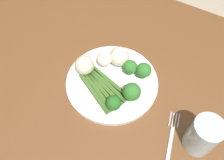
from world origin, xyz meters
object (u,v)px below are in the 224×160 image
at_px(broccoli_back_right, 144,70).
at_px(cauliflower_edge, 84,65).
at_px(broccoli_outer_edge, 114,103).
at_px(broccoli_near_center, 132,92).
at_px(plate, 112,82).
at_px(cauliflower_left, 103,60).
at_px(asparagus_bundle, 102,88).
at_px(fork, 171,138).
at_px(cauliflower_mid, 119,56).
at_px(water_glass, 203,136).
at_px(dining_table, 107,85).
at_px(broccoli_back, 130,67).

distance_m(broccoli_back_right, cauliflower_edge, 0.18).
bearing_deg(broccoli_outer_edge, broccoli_near_center, 62.23).
relative_size(plate, broccoli_back_right, 5.03).
relative_size(plate, cauliflower_left, 5.89).
relative_size(broccoli_back_right, cauliflower_edge, 0.94).
bearing_deg(plate, asparagus_bundle, -105.20).
xyz_separation_m(asparagus_bundle, fork, (0.24, -0.03, -0.02)).
height_order(cauliflower_mid, water_glass, water_glass).
distance_m(dining_table, broccoli_back, 0.18).
xyz_separation_m(cauliflower_left, cauliflower_mid, (0.04, 0.03, 0.01)).
bearing_deg(cauliflower_left, cauliflower_mid, 40.99).
relative_size(broccoli_outer_edge, broccoli_near_center, 0.82).
bearing_deg(dining_table, broccoli_outer_edge, -50.51).
distance_m(broccoli_back, cauliflower_left, 0.09).
distance_m(cauliflower_left, fork, 0.31).
bearing_deg(broccoli_back_right, asparagus_bundle, -129.44).
bearing_deg(plate, water_glass, -9.50).
xyz_separation_m(broccoli_back_right, fork, (0.16, -0.14, -0.05)).
xyz_separation_m(broccoli_near_center, water_glass, (0.22, -0.02, 0.01)).
distance_m(cauliflower_mid, fork, 0.29).
relative_size(dining_table, broccoli_near_center, 20.60).
distance_m(broccoli_near_center, cauliflower_edge, 0.17).
xyz_separation_m(asparagus_bundle, cauliflower_edge, (-0.08, 0.03, 0.02)).
height_order(asparagus_bundle, fork, asparagus_bundle).
relative_size(broccoli_near_center, fork, 0.40).
height_order(asparagus_bundle, broccoli_back, broccoli_back).
bearing_deg(cauliflower_mid, broccoli_outer_edge, -65.77).
bearing_deg(cauliflower_edge, dining_table, 52.07).
bearing_deg(cauliflower_edge, cauliflower_left, 54.12).
xyz_separation_m(dining_table, cauliflower_edge, (-0.04, -0.06, 0.15)).
bearing_deg(asparagus_bundle, water_glass, 19.76).
bearing_deg(cauliflower_mid, broccoli_back_right, -6.30).
xyz_separation_m(broccoli_near_center, cauliflower_left, (-0.14, 0.06, -0.01)).
distance_m(dining_table, cauliflower_left, 0.15).
bearing_deg(broccoli_outer_edge, dining_table, 129.49).
bearing_deg(broccoli_back, broccoli_back_right, 12.28).
bearing_deg(asparagus_bundle, cauliflower_left, 141.40).
height_order(broccoli_back_right, cauliflower_left, broccoli_back_right).
xyz_separation_m(asparagus_bundle, broccoli_near_center, (0.09, 0.01, 0.03)).
height_order(dining_table, broccoli_near_center, broccoli_near_center).
height_order(plate, broccoli_back_right, broccoli_back_right).
distance_m(broccoli_near_center, cauliflower_left, 0.15).
height_order(broccoli_outer_edge, cauliflower_mid, cauliflower_mid).
bearing_deg(fork, water_glass, -84.84).
bearing_deg(fork, asparagus_bundle, 68.50).
bearing_deg(fork, broccoli_near_center, 58.86).
height_order(broccoli_back_right, fork, broccoli_back_right).
relative_size(dining_table, cauliflower_left, 27.28).
distance_m(broccoli_back_right, water_glass, 0.25).
bearing_deg(cauliflower_edge, fork, -10.53).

